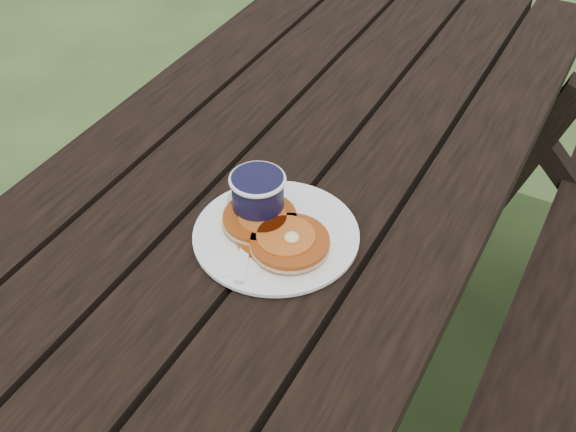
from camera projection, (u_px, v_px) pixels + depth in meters
The scene contains 7 objects.
ground at pixel (283, 406), 1.77m from camera, with size 60.00×60.00×0.00m, color #2A411C.
picnic_table at pixel (283, 307), 1.53m from camera, with size 1.36×1.80×0.75m.
plate at pixel (276, 236), 1.13m from camera, with size 0.25×0.25×0.01m, color white.
pancake_stack at pixel (275, 232), 1.11m from camera, with size 0.19×0.14×0.04m.
knife at pixel (277, 256), 1.08m from camera, with size 0.02×0.18×0.01m, color white.
fork at pixel (244, 255), 1.08m from camera, with size 0.03×0.16×0.01m, color white, non-canonical shape.
coffee_cup at pixel (258, 197), 1.13m from camera, with size 0.09×0.09×0.09m.
Camera 1 is at (0.49, -0.89, 1.53)m, focal length 45.00 mm.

